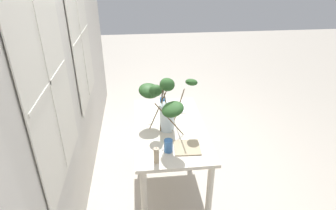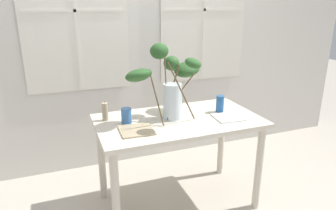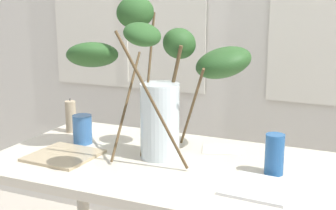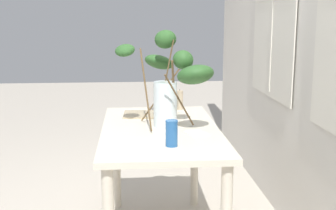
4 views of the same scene
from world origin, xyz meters
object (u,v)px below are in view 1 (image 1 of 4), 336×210
at_px(dining_table, 170,136).
at_px(plate_square_left, 187,147).
at_px(vase_with_branches, 164,103).
at_px(drinking_glass_blue_right, 163,104).
at_px(plate_square_right, 176,109).
at_px(drinking_glass_blue_left, 168,146).
at_px(pillar_candle, 156,155).

height_order(dining_table, plate_square_left, plate_square_left).
relative_size(vase_with_branches, plate_square_left, 3.10).
height_order(dining_table, drinking_glass_blue_right, drinking_glass_blue_right).
bearing_deg(dining_table, plate_square_right, -17.34).
bearing_deg(plate_square_right, drinking_glass_blue_left, 167.17).
xyz_separation_m(vase_with_branches, plate_square_right, (0.41, -0.18, -0.29)).
height_order(drinking_glass_blue_right, plate_square_right, drinking_glass_blue_right).
height_order(drinking_glass_blue_right, plate_square_left, drinking_glass_blue_right).
xyz_separation_m(dining_table, drinking_glass_blue_left, (-0.40, 0.06, 0.17)).
xyz_separation_m(dining_table, plate_square_right, (0.37, -0.11, 0.12)).
bearing_deg(plate_square_left, vase_with_branches, 28.82).
bearing_deg(drinking_glass_blue_right, plate_square_left, -168.95).
distance_m(dining_table, drinking_glass_blue_right, 0.42).
height_order(drinking_glass_blue_left, drinking_glass_blue_right, drinking_glass_blue_right).
bearing_deg(drinking_glass_blue_right, drinking_glass_blue_left, 178.18).
height_order(vase_with_branches, pillar_candle, vase_with_branches).
xyz_separation_m(drinking_glass_blue_left, plate_square_left, (0.03, -0.17, -0.05)).
distance_m(vase_with_branches, drinking_glass_blue_left, 0.43).
xyz_separation_m(plate_square_left, pillar_candle, (-0.17, 0.29, 0.06)).
relative_size(drinking_glass_blue_right, pillar_candle, 0.92).
distance_m(drinking_glass_blue_right, pillar_candle, 0.93).
relative_size(dining_table, drinking_glass_blue_left, 10.83).
height_order(dining_table, plate_square_right, plate_square_right).
bearing_deg(drinking_glass_blue_right, plate_square_right, -95.14).
bearing_deg(plate_square_right, pillar_candle, 162.21).
relative_size(vase_with_branches, plate_square_right, 3.49).
bearing_deg(dining_table, drinking_glass_blue_right, 5.19).
bearing_deg(drinking_glass_blue_left, plate_square_left, -80.33).
bearing_deg(vase_with_branches, drinking_glass_blue_left, -178.95).
xyz_separation_m(dining_table, plate_square_left, (-0.37, -0.11, 0.12)).
distance_m(drinking_glass_blue_left, plate_square_right, 0.79).
height_order(vase_with_branches, drinking_glass_blue_right, vase_with_branches).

